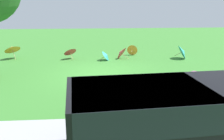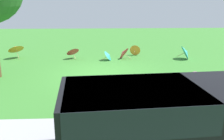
# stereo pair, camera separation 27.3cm
# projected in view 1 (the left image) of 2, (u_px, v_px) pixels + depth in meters

# --- Properties ---
(ground) EXTENTS (40.00, 40.00, 0.00)m
(ground) POSITION_uv_depth(u_px,v_px,m) (101.00, 73.00, 11.38)
(ground) COLOR #387A2D
(van_dark) EXTENTS (4.73, 2.42, 1.53)m
(van_dark) POSITION_uv_depth(u_px,v_px,m) (176.00, 115.00, 5.04)
(van_dark) COLOR black
(van_dark) RESTS_ON ground
(park_bench) EXTENTS (1.60, 0.48, 0.90)m
(park_bench) POSITION_uv_depth(u_px,v_px,m) (207.00, 84.00, 8.35)
(park_bench) COLOR navy
(park_bench) RESTS_ON ground
(parasol_teal_0) EXTENTS (0.79, 0.89, 0.81)m
(parasol_teal_0) POSITION_uv_depth(u_px,v_px,m) (183.00, 52.00, 14.19)
(parasol_teal_0) COLOR tan
(parasol_teal_0) RESTS_ON ground
(parasol_pink_0) EXTENTS (0.79, 0.81, 0.58)m
(parasol_pink_0) POSITION_uv_depth(u_px,v_px,m) (192.00, 76.00, 9.73)
(parasol_pink_0) COLOR tan
(parasol_pink_0) RESTS_ON ground
(parasol_purple_1) EXTENTS (0.77, 0.77, 0.69)m
(parasol_purple_1) POSITION_uv_depth(u_px,v_px,m) (95.00, 86.00, 8.56)
(parasol_purple_1) COLOR tan
(parasol_purple_1) RESTS_ON ground
(parasol_red_0) EXTENTS (0.94, 0.91, 0.70)m
(parasol_red_0) POSITION_uv_depth(u_px,v_px,m) (70.00, 51.00, 14.11)
(parasol_red_0) COLOR tan
(parasol_red_0) RESTS_ON ground
(parasol_orange_0) EXTENTS (1.20, 1.19, 0.91)m
(parasol_orange_0) POSITION_uv_depth(u_px,v_px,m) (12.00, 48.00, 14.10)
(parasol_orange_0) COLOR tan
(parasol_orange_0) RESTS_ON ground
(parasol_teal_2) EXTENTS (0.63, 0.68, 0.56)m
(parasol_teal_2) POSITION_uv_depth(u_px,v_px,m) (106.00, 55.00, 13.82)
(parasol_teal_2) COLOR tan
(parasol_teal_2) RESTS_ON ground
(parasol_red_1) EXTENTS (0.85, 0.90, 0.70)m
(parasol_red_1) POSITION_uv_depth(u_px,v_px,m) (121.00, 53.00, 14.22)
(parasol_red_1) COLOR tan
(parasol_red_1) RESTS_ON ground
(parasol_orange_1) EXTENTS (0.67, 0.57, 0.64)m
(parasol_orange_1) POSITION_uv_depth(u_px,v_px,m) (132.00, 50.00, 15.22)
(parasol_orange_1) COLOR tan
(parasol_orange_1) RESTS_ON ground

